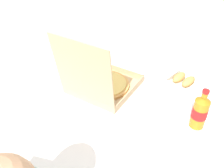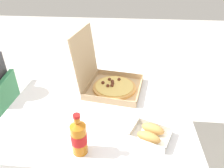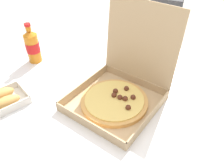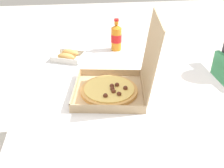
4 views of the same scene
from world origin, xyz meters
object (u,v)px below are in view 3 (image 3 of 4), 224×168
object	(u,v)px
bread_side_box	(4,99)
cola_bottle	(32,46)
diner_person	(154,30)
paper_menu	(211,92)
chair	(149,57)
pizza_box_open	(120,90)

from	to	relation	value
bread_side_box	cola_bottle	xyz separation A→B (m)	(-0.12, 0.34, 0.07)
diner_person	bread_side_box	xyz separation A→B (m)	(-0.32, -1.14, 0.09)
bread_side_box	cola_bottle	bearing A→B (deg)	109.64
cola_bottle	paper_menu	world-z (taller)	cola_bottle
chair	diner_person	world-z (taller)	diner_person
pizza_box_open	cola_bottle	xyz separation A→B (m)	(-0.56, 0.08, 0.04)
diner_person	bread_side_box	bearing A→B (deg)	-105.43
pizza_box_open	bread_side_box	distance (m)	0.52
chair	paper_menu	size ratio (longest dim) A/B	3.95
pizza_box_open	bread_side_box	world-z (taller)	pizza_box_open
diner_person	cola_bottle	distance (m)	0.93
paper_menu	diner_person	bearing A→B (deg)	129.12
chair	pizza_box_open	world-z (taller)	pizza_box_open
pizza_box_open	chair	bearing A→B (deg)	98.30
diner_person	paper_menu	distance (m)	0.82
chair	cola_bottle	size ratio (longest dim) A/B	3.71
bread_side_box	cola_bottle	world-z (taller)	cola_bottle
diner_person	paper_menu	size ratio (longest dim) A/B	5.48
bread_side_box	paper_menu	distance (m)	0.95
pizza_box_open	paper_menu	distance (m)	0.44
pizza_box_open	cola_bottle	distance (m)	0.57
chair	pizza_box_open	distance (m)	0.90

